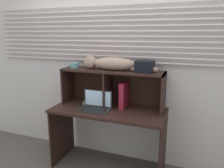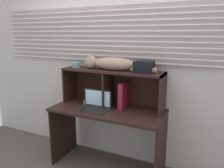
{
  "view_description": "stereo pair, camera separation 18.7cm",
  "coord_description": "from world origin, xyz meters",
  "px_view_note": "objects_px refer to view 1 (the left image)",
  "views": [
    {
      "loc": [
        0.85,
        -1.92,
        1.57
      ],
      "look_at": [
        0.0,
        0.35,
        1.0
      ],
      "focal_mm": 34.72,
      "sensor_mm": 36.0,
      "label": 1
    },
    {
      "loc": [
        1.02,
        -1.85,
        1.57
      ],
      "look_at": [
        0.0,
        0.35,
        1.0
      ],
      "focal_mm": 34.72,
      "sensor_mm": 36.0,
      "label": 2
    }
  ],
  "objects_px": {
    "laptop": "(96,105)",
    "storage_box": "(145,66)",
    "binder_upright": "(124,95)",
    "book_stack": "(93,101)",
    "cat": "(110,63)",
    "small_basket": "(74,65)"
  },
  "relations": [
    {
      "from": "laptop",
      "to": "storage_box",
      "type": "height_order",
      "value": "storage_box"
    },
    {
      "from": "binder_upright",
      "to": "book_stack",
      "type": "height_order",
      "value": "binder_upright"
    },
    {
      "from": "cat",
      "to": "storage_box",
      "type": "height_order",
      "value": "cat"
    },
    {
      "from": "binder_upright",
      "to": "book_stack",
      "type": "bearing_deg",
      "value": 179.91
    },
    {
      "from": "storage_box",
      "to": "small_basket",
      "type": "bearing_deg",
      "value": 180.0
    },
    {
      "from": "binder_upright",
      "to": "storage_box",
      "type": "height_order",
      "value": "storage_box"
    },
    {
      "from": "book_stack",
      "to": "storage_box",
      "type": "bearing_deg",
      "value": -0.06
    },
    {
      "from": "laptop",
      "to": "book_stack",
      "type": "distance_m",
      "value": 0.22
    },
    {
      "from": "storage_box",
      "to": "cat",
      "type": "bearing_deg",
      "value": 180.0
    },
    {
      "from": "small_basket",
      "to": "laptop",
      "type": "bearing_deg",
      "value": -26.78
    },
    {
      "from": "book_stack",
      "to": "small_basket",
      "type": "relative_size",
      "value": 2.01
    },
    {
      "from": "cat",
      "to": "laptop",
      "type": "bearing_deg",
      "value": -120.55
    },
    {
      "from": "book_stack",
      "to": "small_basket",
      "type": "distance_m",
      "value": 0.49
    },
    {
      "from": "binder_upright",
      "to": "small_basket",
      "type": "distance_m",
      "value": 0.7
    },
    {
      "from": "binder_upright",
      "to": "storage_box",
      "type": "relative_size",
      "value": 1.57
    },
    {
      "from": "laptop",
      "to": "small_basket",
      "type": "relative_size",
      "value": 3.32
    },
    {
      "from": "laptop",
      "to": "small_basket",
      "type": "bearing_deg",
      "value": 153.22
    },
    {
      "from": "laptop",
      "to": "binder_upright",
      "type": "distance_m",
      "value": 0.35
    },
    {
      "from": "laptop",
      "to": "binder_upright",
      "type": "xyz_separation_m",
      "value": [
        0.28,
        0.18,
        0.11
      ]
    },
    {
      "from": "small_basket",
      "to": "binder_upright",
      "type": "bearing_deg",
      "value": 0.0
    },
    {
      "from": "book_stack",
      "to": "storage_box",
      "type": "xyz_separation_m",
      "value": [
        0.62,
        -0.0,
        0.46
      ]
    },
    {
      "from": "cat",
      "to": "storage_box",
      "type": "relative_size",
      "value": 4.5
    }
  ]
}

